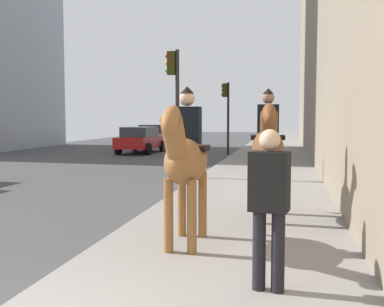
% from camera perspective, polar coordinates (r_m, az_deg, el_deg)
% --- Properties ---
extents(mounted_horse_near, '(2.15, 0.61, 2.26)m').
position_cam_1_polar(mounted_horse_near, '(6.58, -0.81, -0.59)').
color(mounted_horse_near, brown).
rests_on(mounted_horse_near, sidewalk_slab).
extents(mounted_horse_far, '(2.15, 0.64, 2.34)m').
position_cam_1_polar(mounted_horse_far, '(8.42, 9.20, 0.93)').
color(mounted_horse_far, brown).
rests_on(mounted_horse_far, sidewalk_slab).
extents(pedestrian_greeting, '(0.32, 0.44, 1.70)m').
position_cam_1_polar(pedestrian_greeting, '(4.94, 9.37, -5.48)').
color(pedestrian_greeting, black).
rests_on(pedestrian_greeting, sidewalk_slab).
extents(car_near_lane, '(3.87, 2.13, 1.44)m').
position_cam_1_polar(car_near_lane, '(32.92, -4.77, 2.29)').
color(car_near_lane, maroon).
rests_on(car_near_lane, ground).
extents(car_mid_lane, '(4.20, 1.96, 1.44)m').
position_cam_1_polar(car_mid_lane, '(25.73, -6.25, 1.73)').
color(car_mid_lane, maroon).
rests_on(car_mid_lane, ground).
extents(traffic_light_near_curb, '(0.20, 0.44, 3.98)m').
position_cam_1_polar(traffic_light_near_curb, '(14.31, -2.13, 7.28)').
color(traffic_light_near_curb, black).
rests_on(traffic_light_near_curb, ground).
extents(traffic_light_far_curb, '(0.20, 0.44, 3.76)m').
position_cam_1_polar(traffic_light_far_curb, '(24.54, 4.22, 5.74)').
color(traffic_light_far_curb, black).
rests_on(traffic_light_far_curb, ground).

